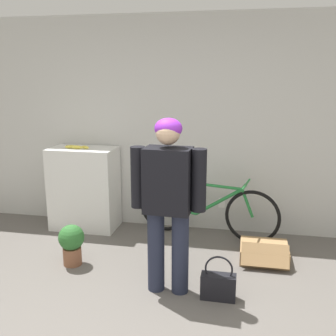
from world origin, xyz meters
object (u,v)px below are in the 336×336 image
(banana, at_px, (77,147))
(potted_plant, at_px, (72,242))
(cardboard_box, at_px, (264,252))
(person, at_px, (168,194))
(bicycle, at_px, (206,209))
(handbag, at_px, (218,285))

(banana, relative_size, potted_plant, 0.77)
(banana, xyz_separation_m, potted_plant, (0.32, -0.94, -0.81))
(banana, height_order, cardboard_box, banana)
(person, relative_size, bicycle, 0.91)
(handbag, bearing_deg, bicycle, 100.55)
(potted_plant, bearing_deg, cardboard_box, 14.45)
(person, xyz_separation_m, banana, (-1.37, 1.23, 0.14))
(banana, bearing_deg, person, -41.95)
(handbag, distance_m, potted_plant, 1.55)
(cardboard_box, bearing_deg, person, -137.75)
(cardboard_box, bearing_deg, handbag, -116.23)
(person, bearing_deg, cardboard_box, 45.14)
(bicycle, bearing_deg, handbag, -69.72)
(banana, distance_m, potted_plant, 1.28)
(bicycle, distance_m, banana, 1.73)
(handbag, relative_size, cardboard_box, 0.78)
(bicycle, bearing_deg, banana, -168.59)
(person, distance_m, cardboard_box, 1.44)
(banana, relative_size, cardboard_box, 0.63)
(banana, height_order, handbag, banana)
(cardboard_box, distance_m, potted_plant, 2.00)
(bicycle, relative_size, handbag, 4.26)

